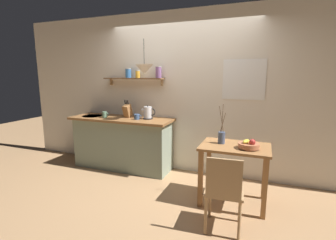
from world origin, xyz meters
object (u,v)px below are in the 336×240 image
at_px(knife_block, 127,110).
at_px(coffee_mug_spare, 137,117).
at_px(dining_chair_near, 224,189).
at_px(coffee_mug_by_sink, 105,115).
at_px(electric_kettle, 148,113).
at_px(pendant_lamp, 144,69).
at_px(twig_vase, 222,137).
at_px(dining_table, 235,157).
at_px(fruit_bowl, 249,145).

xyz_separation_m(knife_block, coffee_mug_spare, (0.25, -0.12, -0.08)).
relative_size(dining_chair_near, coffee_mug_by_sink, 6.75).
relative_size(dining_chair_near, electric_kettle, 3.45).
distance_m(coffee_mug_spare, pendant_lamp, 0.81).
relative_size(electric_kettle, coffee_mug_spare, 1.87).
bearing_deg(pendant_lamp, dining_chair_near, -37.25).
bearing_deg(twig_vase, knife_block, 161.65).
xyz_separation_m(twig_vase, knife_block, (-1.74, 0.58, 0.18)).
bearing_deg(twig_vase, dining_chair_near, -77.86).
xyz_separation_m(electric_kettle, coffee_mug_spare, (-0.15, -0.10, -0.06)).
distance_m(electric_kettle, coffee_mug_spare, 0.20).
height_order(electric_kettle, knife_block, knife_block).
height_order(dining_table, pendant_lamp, pendant_lamp).
relative_size(fruit_bowl, electric_kettle, 1.02).
relative_size(twig_vase, coffee_mug_by_sink, 4.07).
bearing_deg(knife_block, coffee_mug_by_sink, -154.23).
relative_size(coffee_mug_spare, pendant_lamp, 0.25).
bearing_deg(fruit_bowl, knife_block, 161.56).
height_order(knife_block, coffee_mug_by_sink, knife_block).
relative_size(dining_chair_near, coffee_mug_spare, 6.46).
distance_m(fruit_bowl, knife_block, 2.21).
distance_m(twig_vase, knife_block, 1.84).
bearing_deg(dining_table, coffee_mug_by_sink, 168.92).
distance_m(dining_table, fruit_bowl, 0.28).
height_order(dining_table, twig_vase, twig_vase).
bearing_deg(electric_kettle, coffee_mug_by_sink, -168.34).
height_order(electric_kettle, coffee_mug_spare, electric_kettle).
distance_m(fruit_bowl, electric_kettle, 1.82).
distance_m(fruit_bowl, coffee_mug_spare, 1.93).
distance_m(dining_table, pendant_lamp, 1.91).
bearing_deg(dining_chair_near, twig_vase, 102.14).
relative_size(electric_kettle, coffee_mug_by_sink, 1.96).
xyz_separation_m(dining_table, twig_vase, (-0.18, 0.04, 0.24)).
distance_m(knife_block, coffee_mug_spare, 0.29).
distance_m(dining_table, coffee_mug_spare, 1.77).
relative_size(fruit_bowl, twig_vase, 0.49).
xyz_separation_m(coffee_mug_by_sink, coffee_mug_spare, (0.61, 0.05, -0.01)).
height_order(coffee_mug_spare, pendant_lamp, pendant_lamp).
height_order(fruit_bowl, pendant_lamp, pendant_lamp).
xyz_separation_m(electric_kettle, coffee_mug_by_sink, (-0.76, -0.16, -0.05)).
height_order(fruit_bowl, coffee_mug_by_sink, coffee_mug_by_sink).
bearing_deg(pendant_lamp, twig_vase, -16.76).
distance_m(dining_chair_near, fruit_bowl, 0.71).
distance_m(dining_table, twig_vase, 0.31).
bearing_deg(electric_kettle, pendant_lamp, -80.32).
bearing_deg(twig_vase, dining_table, -12.92).
relative_size(knife_block, pendant_lamp, 0.58).
bearing_deg(twig_vase, pendant_lamp, 163.24).
height_order(dining_table, electric_kettle, electric_kettle).
bearing_deg(dining_table, twig_vase, 167.08).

